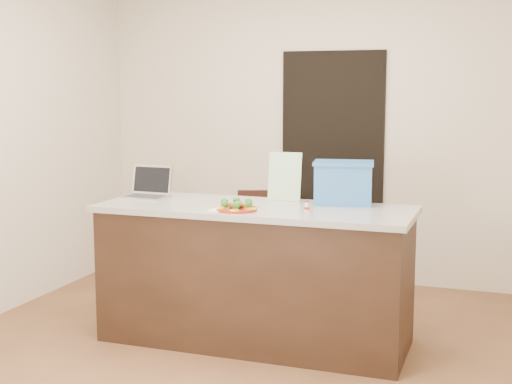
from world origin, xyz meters
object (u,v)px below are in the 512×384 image
(laptop, at_px, (148,189))
(chair, at_px, (258,240))
(napkin, at_px, (223,210))
(blue_box, at_px, (343,182))
(island, at_px, (255,274))
(yogurt_bottle, at_px, (307,207))
(plate, at_px, (237,209))

(laptop, bearing_deg, chair, 53.27)
(napkin, distance_m, blue_box, 0.84)
(island, height_order, chair, island)
(laptop, bearing_deg, napkin, -23.48)
(yogurt_bottle, height_order, blue_box, blue_box)
(napkin, bearing_deg, yogurt_bottle, 14.74)
(napkin, bearing_deg, laptop, 153.85)
(blue_box, bearing_deg, chair, 135.37)
(napkin, bearing_deg, blue_box, 38.04)
(island, distance_m, laptop, 0.99)
(island, bearing_deg, chair, 107.71)
(island, bearing_deg, napkin, -119.37)
(chair, bearing_deg, plate, -98.38)
(island, relative_size, napkin, 14.24)
(island, xyz_separation_m, plate, (-0.05, -0.21, 0.47))
(napkin, bearing_deg, chair, 97.16)
(chair, bearing_deg, blue_box, -54.75)
(island, relative_size, plate, 7.96)
(plate, relative_size, blue_box, 0.60)
(laptop, relative_size, blue_box, 0.73)
(island, distance_m, yogurt_bottle, 0.62)
(yogurt_bottle, relative_size, blue_box, 0.16)
(plate, xyz_separation_m, laptop, (-0.79, 0.32, 0.05))
(napkin, relative_size, yogurt_bottle, 2.11)
(island, relative_size, yogurt_bottle, 30.10)
(plate, bearing_deg, laptop, 157.78)
(plate, relative_size, napkin, 1.79)
(blue_box, xyz_separation_m, chair, (-0.79, 0.54, -0.56))
(laptop, xyz_separation_m, chair, (0.58, 0.70, -0.47))
(yogurt_bottle, bearing_deg, napkin, -165.26)
(yogurt_bottle, xyz_separation_m, chair, (-0.64, 0.92, -0.44))
(napkin, relative_size, laptop, 0.45)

